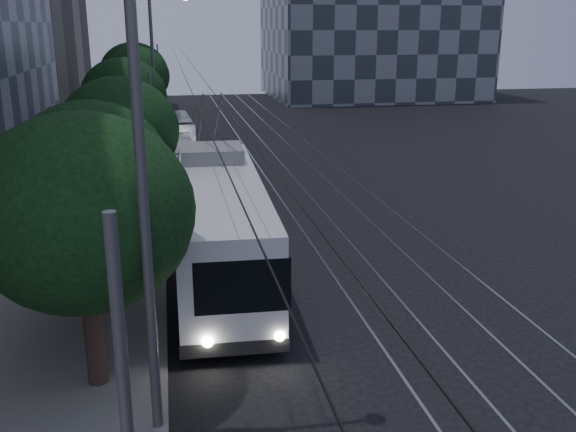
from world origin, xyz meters
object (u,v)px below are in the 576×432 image
(pickup_silver, at_px, (216,186))
(car_white_d, at_px, (180,119))
(trolleybus, at_px, (220,223))
(car_white_c, at_px, (184,137))
(streetlamp_far, at_px, (160,57))
(car_white_b, at_px, (182,146))
(car_white_a, at_px, (201,168))
(streetlamp_near, at_px, (163,129))

(pickup_silver, xyz_separation_m, car_white_d, (-0.98, 23.09, -0.13))
(trolleybus, relative_size, car_white_c, 2.86)
(trolleybus, distance_m, streetlamp_far, 20.64)
(car_white_b, xyz_separation_m, streetlamp_far, (-1.06, 0.15, 5.33))
(trolleybus, xyz_separation_m, car_white_c, (-0.44, 22.75, -0.98))
(car_white_b, distance_m, car_white_c, 2.78)
(car_white_c, xyz_separation_m, streetlamp_far, (-1.29, -2.62, 5.23))
(car_white_a, relative_size, streetlamp_far, 0.46)
(car_white_a, bearing_deg, streetlamp_far, 89.28)
(pickup_silver, relative_size, streetlamp_far, 0.60)
(car_white_a, bearing_deg, streetlamp_near, -108.85)
(trolleybus, xyz_separation_m, streetlamp_near, (-1.57, -8.29, 4.32))
(car_white_a, height_order, streetlamp_near, streetlamp_near)
(car_white_b, xyz_separation_m, car_white_c, (0.23, 2.77, 0.10))
(car_white_d, bearing_deg, trolleybus, -96.07)
(pickup_silver, bearing_deg, car_white_b, 115.02)
(car_white_d, xyz_separation_m, streetlamp_far, (-1.26, -11.48, 5.25))
(car_white_a, height_order, streetlamp_far, streetlamp_far)
(car_white_a, xyz_separation_m, car_white_b, (-0.75, 7.31, -0.16))
(car_white_d, relative_size, streetlamp_near, 0.41)
(pickup_silver, xyz_separation_m, streetlamp_near, (-2.09, -16.81, 5.19))
(car_white_a, distance_m, car_white_b, 7.35)
(car_white_b, bearing_deg, streetlamp_far, 167.22)
(streetlamp_near, bearing_deg, car_white_b, 88.18)
(pickup_silver, bearing_deg, car_white_c, 112.97)
(car_white_b, distance_m, car_white_d, 11.63)
(car_white_b, relative_size, streetlamp_far, 0.43)
(trolleybus, relative_size, car_white_a, 2.74)
(trolleybus, distance_m, streetlamp_near, 9.48)
(streetlamp_far, bearing_deg, car_white_a, -76.37)
(pickup_silver, distance_m, streetlamp_near, 17.71)
(car_white_b, bearing_deg, car_white_d, 84.21)
(pickup_silver, height_order, car_white_b, pickup_silver)
(car_white_d, bearing_deg, car_white_b, -97.92)
(car_white_a, height_order, car_white_c, car_white_a)
(car_white_d, xyz_separation_m, streetlamp_near, (-1.10, -39.90, 5.32))
(car_white_c, bearing_deg, car_white_a, -85.14)
(streetlamp_far, bearing_deg, streetlamp_near, -89.67)
(car_white_a, relative_size, car_white_d, 1.11)
(car_white_d, distance_m, streetlamp_far, 12.69)
(car_white_c, bearing_deg, streetlamp_far, -114.23)
(car_white_a, distance_m, car_white_d, 18.95)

